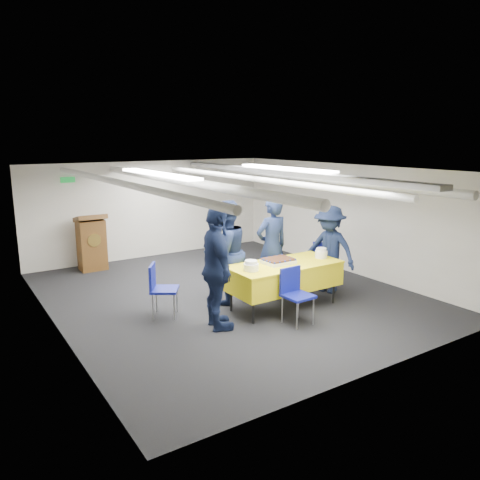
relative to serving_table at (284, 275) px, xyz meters
name	(u,v)px	position (x,y,z in m)	size (l,w,h in m)	color
ground	(228,294)	(-0.46, 1.08, -0.56)	(7.00, 7.00, 0.00)	black
room_shell	(220,194)	(-0.36, 1.49, 1.25)	(6.00, 7.00, 2.30)	beige
serving_table	(284,275)	(0.00, 0.00, 0.00)	(1.94, 0.89, 0.77)	black
sheet_cake	(278,261)	(-0.08, 0.06, 0.25)	(0.51, 0.40, 0.09)	white
plate_stack_left	(251,266)	(-0.71, -0.05, 0.29)	(0.24, 0.24, 0.16)	white
plate_stack_right	(321,253)	(0.78, -0.05, 0.29)	(0.21, 0.21, 0.18)	white
podium	(92,242)	(-2.06, 4.13, 0.05)	(0.62, 0.53, 1.25)	brown
chair_near	(294,290)	(-0.28, -0.61, -0.03)	(0.44, 0.44, 0.87)	gray
chair_right	(322,261)	(1.28, 0.45, -0.03)	(0.59, 0.59, 0.87)	gray
chair_left	(159,285)	(-1.94, 0.76, -0.03)	(0.58, 0.58, 0.87)	gray
sailor_a	(272,247)	(0.22, 0.65, 0.35)	(0.66, 0.43, 1.81)	black
sailor_b	(226,252)	(-0.70, 0.75, 0.34)	(0.88, 0.68, 1.80)	black
sailor_c	(217,268)	(-1.41, -0.17, 0.38)	(1.10, 0.46, 1.88)	black
sailor_d	(329,249)	(1.21, 0.20, 0.26)	(1.05, 0.61, 1.63)	black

